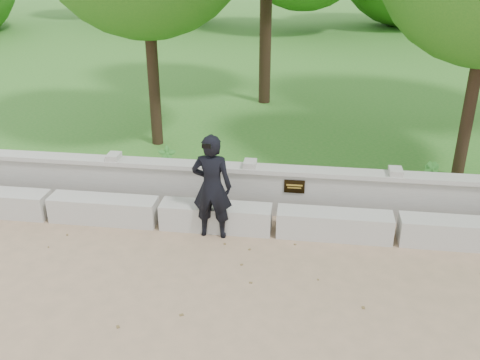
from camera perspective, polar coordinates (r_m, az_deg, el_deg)
The scene contains 7 objects.
ground at distance 7.58m, azimuth 2.47°, elevation -12.75°, with size 80.00×80.00×0.00m, color tan.
lawn at distance 20.51m, azimuth 6.35°, elevation 11.83°, with size 40.00×22.00×0.25m, color #29721F.
concrete_bench at distance 9.05m, azimuth 3.66°, elevation -4.35°, with size 11.90×0.45×0.45m.
parapet_wall at distance 9.57m, azimuth 4.03°, elevation -1.09°, with size 12.50×0.35×0.90m.
man_main at distance 8.67m, azimuth -3.01°, elevation -0.72°, with size 0.66×0.59×1.80m.
shrub_a at distance 10.49m, azimuth -7.71°, elevation 1.84°, with size 0.35×0.24×0.66m, color #337F2B.
shrub_b at distance 10.41m, azimuth 19.78°, elevation 0.15°, with size 0.33×0.26×0.60m, color #337F2B.
Camera 1 is at (0.50, -6.01, 4.59)m, focal length 40.00 mm.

